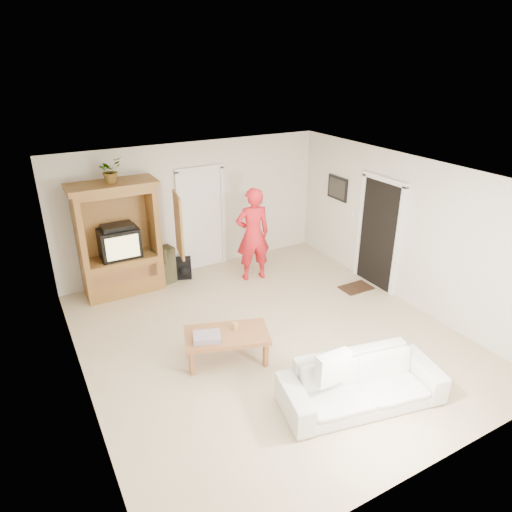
{
  "coord_description": "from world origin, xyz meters",
  "views": [
    {
      "loc": [
        -3.13,
        -5.24,
        4.12
      ],
      "look_at": [
        0.1,
        0.6,
        1.15
      ],
      "focal_mm": 32.0,
      "sensor_mm": 36.0,
      "label": 1
    }
  ],
  "objects_px": {
    "man": "(253,234)",
    "coffee_table": "(227,337)",
    "armoire": "(121,246)",
    "sofa": "(361,383)"
  },
  "relations": [
    {
      "from": "armoire",
      "to": "coffee_table",
      "type": "distance_m",
      "value": 3.01
    },
    {
      "from": "armoire",
      "to": "man",
      "type": "height_order",
      "value": "armoire"
    },
    {
      "from": "man",
      "to": "sofa",
      "type": "distance_m",
      "value": 3.89
    },
    {
      "from": "armoire",
      "to": "sofa",
      "type": "xyz_separation_m",
      "value": [
        1.85,
        -4.51,
        -0.61
      ]
    },
    {
      "from": "man",
      "to": "coffee_table",
      "type": "relative_size",
      "value": 1.38
    },
    {
      "from": "sofa",
      "to": "coffee_table",
      "type": "xyz_separation_m",
      "value": [
        -1.11,
        1.64,
        0.09
      ]
    },
    {
      "from": "man",
      "to": "sofa",
      "type": "height_order",
      "value": "man"
    },
    {
      "from": "sofa",
      "to": "coffee_table",
      "type": "bearing_deg",
      "value": 135.56
    },
    {
      "from": "armoire",
      "to": "coffee_table",
      "type": "xyz_separation_m",
      "value": [
        0.75,
        -2.87,
        -0.52
      ]
    },
    {
      "from": "armoire",
      "to": "man",
      "type": "relative_size",
      "value": 1.13
    }
  ]
}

